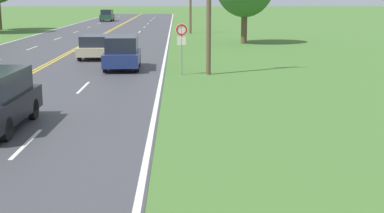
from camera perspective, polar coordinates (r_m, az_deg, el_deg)
traffic_sign at (r=26.91m, az=-1.13°, el=7.50°), size 0.60×0.10×2.58m
car_dark_blue_van_mid_near at (r=29.40m, az=-7.45°, el=5.77°), size 1.99×4.30×1.79m
car_champagne_hatchback_mid_far at (r=34.65m, az=-10.25°, el=6.35°), size 1.89×3.94×1.47m
car_dark_green_suv_receding at (r=85.06m, az=-9.05°, el=9.61°), size 1.84×4.31×1.79m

